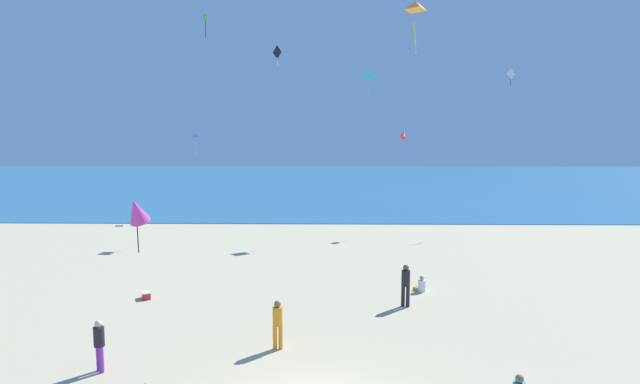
% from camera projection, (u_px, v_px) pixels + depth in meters
% --- Properties ---
extents(ground_plane, '(120.00, 120.00, 0.00)m').
position_uv_depth(ground_plane, '(321.00, 294.00, 23.27)').
color(ground_plane, '#C6B58C').
extents(ocean_water, '(120.00, 60.00, 0.05)m').
position_uv_depth(ocean_water, '(327.00, 183.00, 69.77)').
color(ocean_water, teal).
rests_on(ocean_water, ground_plane).
extents(cooler_box, '(0.51, 0.63, 0.29)m').
position_uv_depth(cooler_box, '(146.00, 295.00, 22.59)').
color(cooler_box, red).
rests_on(cooler_box, ground_plane).
extents(person_1, '(0.60, 0.62, 0.71)m').
position_uv_depth(person_1, '(421.00, 286.00, 23.55)').
color(person_1, white).
rests_on(person_1, ground_plane).
extents(person_2, '(0.43, 0.43, 1.55)m').
position_uv_depth(person_2, '(99.00, 342.00, 15.72)').
color(person_2, purple).
rests_on(person_2, ground_plane).
extents(person_3, '(0.43, 0.43, 1.70)m').
position_uv_depth(person_3, '(406.00, 282.00, 21.47)').
color(person_3, black).
rests_on(person_3, ground_plane).
extents(person_4, '(0.34, 0.34, 1.60)m').
position_uv_depth(person_4, '(278.00, 321.00, 17.33)').
color(person_4, orange).
rests_on(person_4, ground_plane).
extents(kite_orange, '(0.61, 0.80, 1.58)m').
position_uv_depth(kite_orange, '(416.00, 6.00, 16.40)').
color(kite_orange, orange).
extents(kite_green, '(0.37, 0.53, 1.47)m').
position_uv_depth(kite_green, '(205.00, 18.00, 30.43)').
color(kite_green, green).
extents(kite_purple, '(0.80, 0.75, 1.56)m').
position_uv_depth(kite_purple, '(196.00, 136.00, 42.99)').
color(kite_purple, purple).
extents(kite_black, '(0.71, 0.75, 1.43)m').
position_uv_depth(kite_black, '(277.00, 52.00, 37.89)').
color(kite_black, black).
extents(kite_white, '(0.74, 0.42, 1.22)m').
position_uv_depth(kite_white, '(511.00, 74.00, 39.40)').
color(kite_white, white).
extents(kite_red, '(0.73, 0.81, 1.50)m').
position_uv_depth(kite_red, '(404.00, 134.00, 37.28)').
color(kite_red, red).
extents(kite_magenta, '(0.80, 0.95, 1.64)m').
position_uv_depth(kite_magenta, '(137.00, 211.00, 15.34)').
color(kite_magenta, '#DB3DA8').
extents(kite_teal, '(0.86, 0.69, 1.50)m').
position_uv_depth(kite_teal, '(368.00, 75.00, 36.81)').
color(kite_teal, '#1EADAD').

